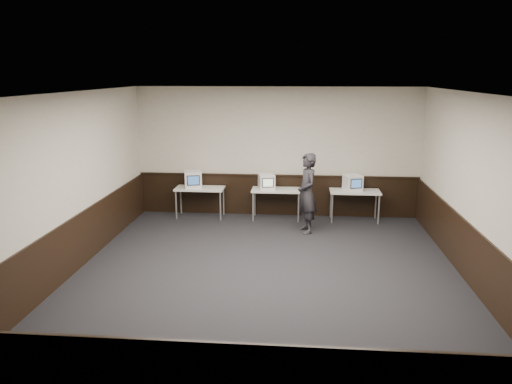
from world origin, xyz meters
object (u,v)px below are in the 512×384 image
desk_right (355,194)px  emac_right (353,183)px  emac_center (267,182)px  person (307,193)px  desk_left (200,190)px  emac_left (193,179)px  desk_center (276,192)px

desk_right → emac_right: size_ratio=2.38×
emac_center → person: (0.97, -0.96, -0.04)m
desk_right → person: bearing=-139.8°
desk_left → emac_center: 1.68m
desk_left → emac_left: (-0.16, -0.01, 0.28)m
desk_right → emac_center: size_ratio=2.56×
emac_right → emac_left: bearing=162.4°
emac_right → desk_center: bearing=162.7°
desk_left → emac_right: bearing=0.4°
desk_left → emac_center: bearing=-1.1°
emac_left → emac_right: size_ratio=1.04×
desk_right → person: person is taller
emac_left → desk_left: bearing=-12.0°
emac_center → desk_center: bearing=-5.8°
desk_right → emac_center: bearing=-179.1°
desk_left → emac_left: bearing=-177.7°
desk_left → person: size_ratio=0.67×
emac_center → desk_right: bearing=-12.6°
emac_left → person: (2.79, -0.98, -0.06)m
desk_left → person: 2.82m
emac_left → emac_right: emac_left is taller
person → desk_left: bearing=-128.5°
emac_center → person: person is taller
person → emac_right: bearing=114.5°
desk_center → person: (0.73, -0.99, 0.22)m
emac_right → person: 1.50m
desk_right → emac_left: 3.97m
desk_center → emac_right: emac_right is taller
emac_center → person: 1.36m
emac_left → person: person is taller
desk_left → emac_left: size_ratio=2.30×
desk_right → emac_left: (-3.96, -0.01, 0.28)m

